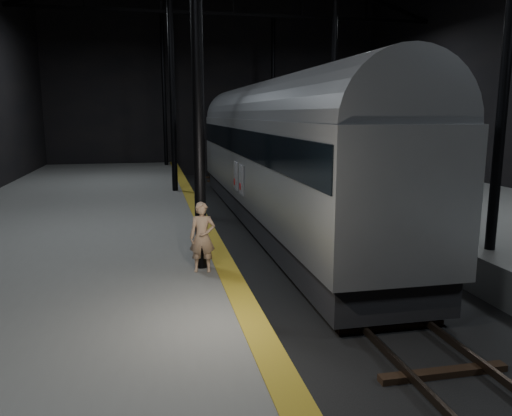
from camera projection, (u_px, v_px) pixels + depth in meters
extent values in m
plane|color=black|center=(305.00, 253.00, 16.41)|extent=(44.00, 44.00, 0.00)
cube|color=#575754|center=(64.00, 251.00, 14.79)|extent=(9.00, 43.80, 1.00)
cube|color=#575754|center=(506.00, 228.00, 17.84)|extent=(9.00, 43.80, 1.00)
cube|color=olive|center=(206.00, 228.00, 15.56)|extent=(0.50, 43.80, 0.01)
cube|color=#3F3328|center=(284.00, 249.00, 16.23)|extent=(0.08, 43.00, 0.14)
cube|color=#3F3328|center=(326.00, 247.00, 16.52)|extent=(0.08, 43.00, 0.14)
cube|color=black|center=(305.00, 251.00, 16.40)|extent=(2.40, 42.00, 0.12)
cylinder|color=black|center=(197.00, 43.00, 10.67)|extent=(0.26, 0.26, 10.00)
cylinder|color=black|center=(507.00, 52.00, 12.22)|extent=(0.26, 0.26, 10.00)
cylinder|color=black|center=(172.00, 80.00, 22.21)|extent=(0.26, 0.26, 10.00)
cylinder|color=black|center=(333.00, 82.00, 23.75)|extent=(0.26, 0.26, 10.00)
cylinder|color=black|center=(164.00, 91.00, 33.74)|extent=(0.26, 0.26, 10.00)
cylinder|color=black|center=(273.00, 92.00, 35.29)|extent=(0.26, 0.26, 10.00)
cube|color=black|center=(233.00, 14.00, 28.00)|extent=(23.60, 0.15, 0.18)
cube|color=#95989C|center=(276.00, 160.00, 19.82)|extent=(3.09, 21.30, 3.19)
cube|color=black|center=(275.00, 209.00, 20.20)|extent=(2.82, 20.87, 0.91)
cube|color=black|center=(276.00, 141.00, 19.68)|extent=(3.15, 20.98, 0.96)
cylinder|color=slate|center=(276.00, 119.00, 19.52)|extent=(3.03, 21.09, 3.03)
cube|color=black|center=(344.00, 276.00, 13.10)|extent=(1.92, 2.34, 0.37)
cube|color=black|center=(242.00, 191.00, 27.43)|extent=(1.92, 2.34, 0.37)
cube|color=silver|center=(242.00, 180.00, 18.60)|extent=(0.04, 0.80, 1.12)
cube|color=silver|center=(236.00, 176.00, 19.83)|extent=(0.04, 0.80, 1.12)
cylinder|color=#AD1518|center=(240.00, 186.00, 18.83)|extent=(0.03, 0.28, 0.28)
cylinder|color=#AD1518|center=(235.00, 182.00, 20.06)|extent=(0.03, 0.28, 0.28)
imported|color=tan|center=(202.00, 237.00, 11.16)|extent=(0.63, 0.47, 1.59)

